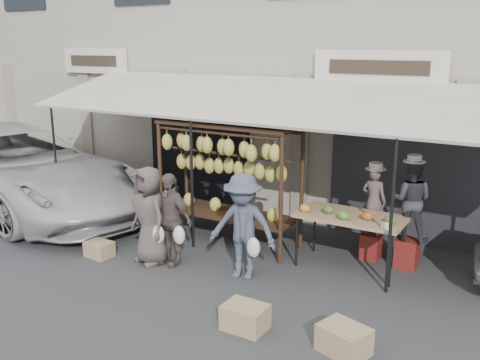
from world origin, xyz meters
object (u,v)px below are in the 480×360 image
at_px(crate_far, 99,249).
at_px(customer_right, 243,226).
at_px(vendor_left, 374,201).
at_px(vendor_right, 411,200).
at_px(banana_rack, 227,159).
at_px(crate_near_a, 245,317).
at_px(crate_near_b, 344,340).
at_px(customer_left, 149,215).
at_px(produce_table, 350,218).
at_px(customer_mid, 170,219).
at_px(van, 13,146).

bearing_deg(crate_far, customer_right, 12.85).
bearing_deg(vendor_left, vendor_right, -178.08).
distance_m(banana_rack, vendor_right, 3.18).
relative_size(crate_near_a, crate_near_b, 0.97).
bearing_deg(crate_near_b, crate_near_a, -174.04).
bearing_deg(crate_near_b, customer_left, 166.25).
height_order(produce_table, vendor_left, vendor_left).
distance_m(customer_mid, crate_near_b, 3.63).
height_order(banana_rack, customer_right, banana_rack).
bearing_deg(produce_table, vendor_right, 34.09).
distance_m(vendor_right, van, 8.91).
bearing_deg(banana_rack, customer_left, -113.95).
bearing_deg(crate_near_a, crate_near_b, 5.96).
height_order(vendor_right, customer_right, vendor_right).
distance_m(customer_right, crate_near_b, 2.53).
xyz_separation_m(customer_right, crate_near_b, (2.12, -1.21, -0.66)).
height_order(vendor_right, customer_left, vendor_right).
relative_size(customer_left, crate_far, 3.71).
relative_size(vendor_left, customer_right, 0.70).
xyz_separation_m(customer_right, crate_near_a, (0.84, -1.34, -0.67)).
height_order(vendor_right, customer_mid, vendor_right).
height_order(crate_near_a, crate_near_b, crate_near_b).
bearing_deg(customer_left, crate_near_a, -5.23).
bearing_deg(van, customer_right, -84.24).
bearing_deg(vendor_left, customer_mid, 41.28).
bearing_deg(vendor_right, banana_rack, 5.96).
xyz_separation_m(customer_mid, crate_near_b, (3.42, -1.06, -0.60)).
bearing_deg(produce_table, crate_near_a, -100.39).
bearing_deg(customer_left, crate_far, -145.14).
bearing_deg(van, customer_left, -89.94).
xyz_separation_m(banana_rack, crate_near_a, (1.83, -2.45, -1.41)).
xyz_separation_m(banana_rack, customer_left, (-0.62, -1.41, -0.75)).
bearing_deg(crate_far, banana_rack, 47.60).
bearing_deg(customer_left, crate_near_b, 4.13).
relative_size(customer_mid, customer_right, 0.93).
bearing_deg(vendor_right, customer_left, 23.35).
bearing_deg(vendor_right, van, -0.41).
bearing_deg(crate_near_a, van, 162.94).
xyz_separation_m(banana_rack, vendor_right, (3.09, 0.60, -0.43)).
xyz_separation_m(crate_near_b, van, (-8.89, 2.20, 1.08)).
xyz_separation_m(customer_left, van, (-5.17, 1.29, 0.43)).
xyz_separation_m(crate_near_a, crate_near_b, (1.28, 0.13, 0.00)).
relative_size(banana_rack, vendor_right, 1.97).
xyz_separation_m(vendor_right, crate_near_b, (0.02, -2.92, -0.98)).
bearing_deg(crate_near_b, produce_table, 109.02).
bearing_deg(banana_rack, customer_right, -48.29).
relative_size(banana_rack, vendor_left, 2.24).
height_order(vendor_left, crate_near_a, vendor_left).
distance_m(vendor_left, customer_mid, 3.39).
xyz_separation_m(customer_right, crate_far, (-2.53, -0.58, -0.70)).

